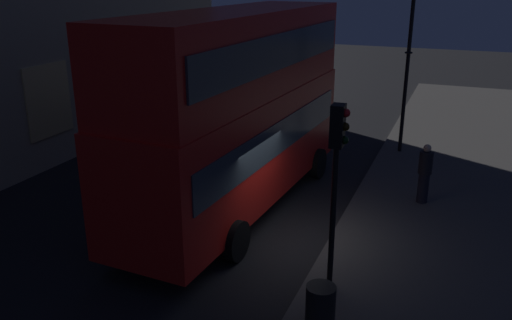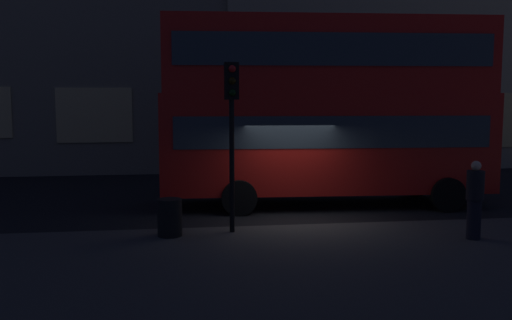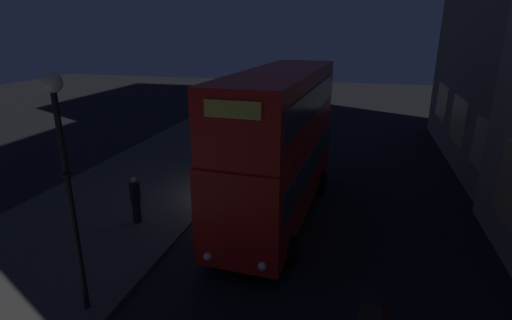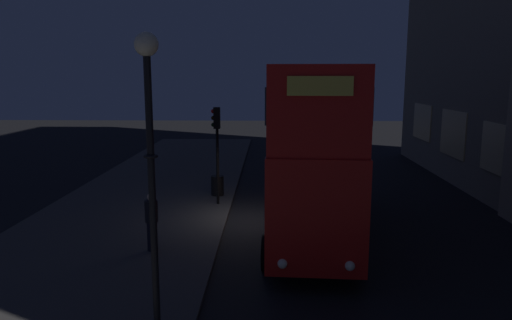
# 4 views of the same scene
# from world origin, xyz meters

# --- Properties ---
(ground_plane) EXTENTS (80.00, 80.00, 0.00)m
(ground_plane) POSITION_xyz_m (0.00, 0.00, 0.00)
(ground_plane) COLOR black
(sidewalk_slab) EXTENTS (44.00, 7.40, 0.12)m
(sidewalk_slab) POSITION_xyz_m (0.00, -4.63, 0.06)
(sidewalk_slab) COLOR #423F3D
(sidewalk_slab) RESTS_ON ground
(building_plain_facade) EXTENTS (15.76, 7.62, 14.46)m
(building_plain_facade) POSITION_xyz_m (6.94, 13.16, 7.23)
(building_plain_facade) COLOR tan
(building_plain_facade) RESTS_ON ground
(double_decker_bus) EXTENTS (9.94, 3.18, 5.56)m
(double_decker_bus) POSITION_xyz_m (1.34, 2.02, 3.10)
(double_decker_bus) COLOR red
(double_decker_bus) RESTS_ON ground
(traffic_light_near_kerb) EXTENTS (0.33, 0.37, 3.96)m
(traffic_light_near_kerb) POSITION_xyz_m (-1.83, -1.49, 2.97)
(traffic_light_near_kerb) COLOR black
(traffic_light_near_kerb) RESTS_ON sidewalk_slab
(pedestrian) EXTENTS (0.39, 0.39, 1.76)m
(pedestrian) POSITION_xyz_m (3.47, -2.87, 1.02)
(pedestrian) COLOR black
(pedestrian) RESTS_ON sidewalk_slab
(litter_bin) EXTENTS (0.56, 0.56, 0.86)m
(litter_bin) POSITION_xyz_m (-3.28, -1.66, 0.55)
(litter_bin) COLOR black
(litter_bin) RESTS_ON sidewalk_slab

